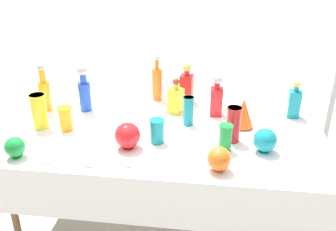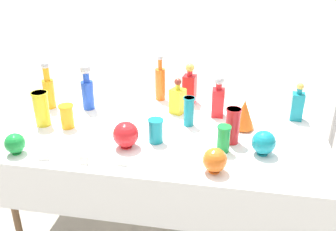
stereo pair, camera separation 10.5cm
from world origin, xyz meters
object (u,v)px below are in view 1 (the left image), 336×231
square_decanter_0 (216,98)px  fluted_vase_0 (243,113)px  round_bowl_0 (15,147)px  cardboard_box_behind_left (168,127)px  tall_bottle_2 (45,91)px  slender_vase_1 (233,123)px  square_decanter_2 (294,102)px  tall_bottle_0 (84,91)px  slender_vase_0 (157,130)px  slender_vase_3 (66,118)px  round_bowl_3 (265,140)px  slender_vase_5 (225,137)px  slender_vase_2 (188,110)px  square_decanter_1 (176,99)px  square_decanter_3 (187,86)px  round_bowl_1 (219,159)px  tall_bottle_1 (157,83)px  canopy_pole (336,84)px  round_bowl_2 (127,135)px  slender_vase_4 (39,110)px

square_decanter_0 → fluted_vase_0: 0.24m
round_bowl_0 → cardboard_box_behind_left: (0.66, 1.59, -0.64)m
tall_bottle_2 → slender_vase_1: bearing=-12.3°
square_decanter_2 → round_bowl_0: (-1.65, -0.76, -0.04)m
fluted_vase_0 → tall_bottle_0: bearing=173.5°
slender_vase_0 → fluted_vase_0: (0.53, 0.27, 0.02)m
slender_vase_3 → slender_vase_1: bearing=-0.5°
square_decanter_2 → slender_vase_1: 0.59m
fluted_vase_0 → round_bowl_3: 0.33m
square_decanter_2 → slender_vase_5: bearing=-132.3°
slender_vase_0 → slender_vase_2: 0.31m
slender_vase_2 → round_bowl_0: slender_vase_2 is taller
tall_bottle_2 → square_decanter_1: tall_bottle_2 is taller
slender_vase_0 → slender_vase_3: 0.62m
square_decanter_3 → slender_vase_1: size_ratio=1.37×
slender_vase_5 → round_bowl_1: size_ratio=1.17×
square_decanter_3 → fluted_vase_0: bearing=-42.2°
tall_bottle_2 → slender_vase_5: bearing=-17.6°
square_decanter_2 → slender_vase_0: square_decanter_2 is taller
square_decanter_2 → tall_bottle_1: bearing=169.5°
canopy_pole → tall_bottle_1: bearing=-170.2°
slender_vase_2 → slender_vase_3: 0.80m
square_decanter_3 → round_bowl_0: (-0.89, -0.92, -0.07)m
slender_vase_2 → slender_vase_5: bearing=-51.4°
slender_vase_1 → round_bowl_2: size_ratio=1.38×
tall_bottle_1 → slender_vase_3: bearing=-131.4°
tall_bottle_0 → slender_vase_4: size_ratio=1.45×
tall_bottle_1 → slender_vase_0: bearing=-81.1°
square_decanter_0 → square_decanter_1: (-0.28, 0.01, -0.03)m
tall_bottle_1 → round_bowl_2: bearing=-94.4°
tall_bottle_0 → round_bowl_3: bearing=-19.5°
square_decanter_0 → fluted_vase_0: size_ratio=1.47×
slender_vase_0 → cardboard_box_behind_left: 1.47m
tall_bottle_2 → fluted_vase_0: size_ratio=1.75×
round_bowl_0 → round_bowl_1: 1.14m
slender_vase_0 → slender_vase_5: size_ratio=0.93×
slender_vase_4 → round_bowl_3: slender_vase_4 is taller
slender_vase_3 → round_bowl_0: size_ratio=1.26×
square_decanter_2 → round_bowl_0: size_ratio=2.10×
slender_vase_1 → round_bowl_3: size_ratio=1.53×
square_decanter_2 → round_bowl_0: 1.82m
slender_vase_1 → round_bowl_2: bearing=-164.6°
slender_vase_3 → round_bowl_0: bearing=-113.4°
square_decanter_3 → slender_vase_2: square_decanter_3 is taller
square_decanter_0 → round_bowl_1: (0.03, -0.70, -0.06)m
slender_vase_3 → tall_bottle_1: bearing=48.6°
slender_vase_4 → slender_vase_3: bearing=-2.5°
round_bowl_0 → square_decanter_2: bearing=24.7°
square_decanter_2 → slender_vase_4: size_ratio=1.14×
tall_bottle_1 → tall_bottle_2: same height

